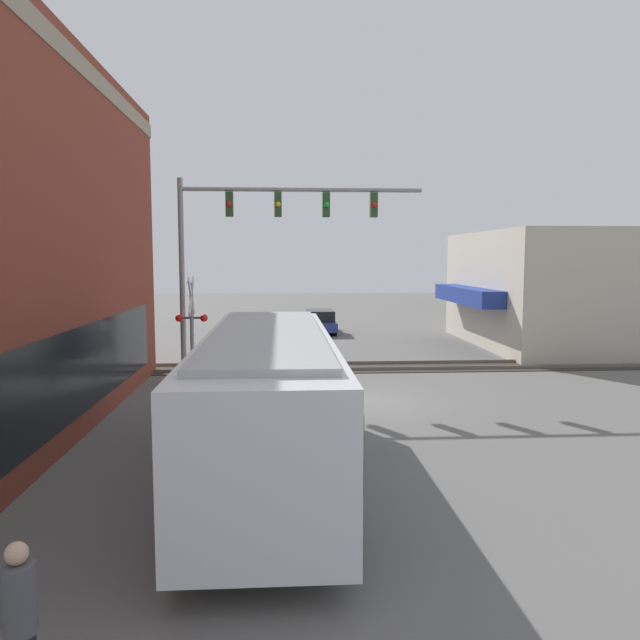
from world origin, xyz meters
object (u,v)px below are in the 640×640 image
city_bus (268,396)px  pedestrian_at_crossing (230,359)px  parked_car_black (275,337)px  parked_car_blue (320,322)px  crossing_signal (192,318)px  pedestrian_by_lamp (20,626)px

city_bus → pedestrian_at_crossing: size_ratio=6.06×
parked_car_black → parked_car_blue: bearing=-20.1°
city_bus → parked_car_black: bearing=-0.0°
crossing_signal → pedestrian_at_crossing: bearing=-118.7°
pedestrian_by_lamp → parked_car_blue: bearing=-9.0°
city_bus → crossing_signal: bearing=16.1°
parked_car_black → parked_car_blue: (7.11, -2.60, -0.01)m
parked_car_blue → pedestrian_by_lamp: (-31.06, 4.90, 0.25)m
crossing_signal → pedestrian_at_crossing: 2.16m
crossing_signal → parked_car_black: crossing_signal is taller
parked_car_black → parked_car_blue: size_ratio=1.02×
crossing_signal → parked_car_black: (6.93, -2.99, -1.63)m
city_bus → pedestrian_at_crossing: bearing=9.2°
parked_car_blue → pedestrian_by_lamp: bearing=171.0°
city_bus → parked_car_blue: city_bus is taller
city_bus → pedestrian_at_crossing: 9.76m
pedestrian_by_lamp → pedestrian_at_crossing: pedestrian_by_lamp is taller
crossing_signal → parked_car_blue: size_ratio=0.85×
pedestrian_at_crossing → parked_car_blue: bearing=-15.7°
city_bus → parked_car_blue: 24.58m
parked_car_blue → pedestrian_at_crossing: pedestrian_at_crossing is taller
parked_car_black → pedestrian_by_lamp: pedestrian_by_lamp is taller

